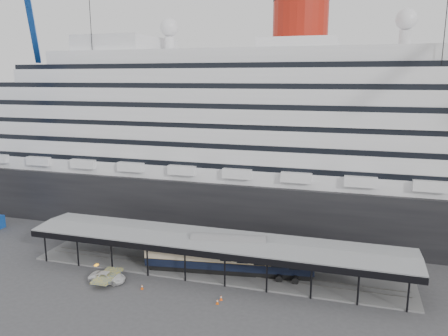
{
  "coord_description": "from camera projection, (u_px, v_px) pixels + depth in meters",
  "views": [
    {
      "loc": [
        18.64,
        -51.78,
        27.94
      ],
      "look_at": [
        0.64,
        8.0,
        14.97
      ],
      "focal_mm": 35.0,
      "sensor_mm": 36.0,
      "label": 1
    }
  ],
  "objects": [
    {
      "name": "traffic_cone_left",
      "position": [
        142.0,
        287.0,
        58.64
      ],
      "size": [
        0.38,
        0.38,
        0.7
      ],
      "rotation": [
        0.0,
        0.0,
        -0.08
      ],
      "color": "#DC510C",
      "rests_on": "ground"
    },
    {
      "name": "traffic_cone_mid",
      "position": [
        217.0,
        301.0,
        54.8
      ],
      "size": [
        0.4,
        0.4,
        0.7
      ],
      "rotation": [
        0.0,
        0.0,
        0.13
      ],
      "color": "#D5510B",
      "rests_on": "ground"
    },
    {
      "name": "ground",
      "position": [
        203.0,
        286.0,
        59.49
      ],
      "size": [
        200.0,
        200.0,
        0.0
      ],
      "primitive_type": "plane",
      "color": "#3A3A3D",
      "rests_on": "ground"
    },
    {
      "name": "traffic_cone_right",
      "position": [
        221.0,
        298.0,
        55.76
      ],
      "size": [
        0.47,
        0.47,
        0.7
      ],
      "rotation": [
        0.0,
        0.0,
        0.4
      ],
      "color": "#F74F0D",
      "rests_on": "ground"
    },
    {
      "name": "port_truck",
      "position": [
        107.0,
        277.0,
        60.69
      ],
      "size": [
        5.21,
        2.66,
        1.41
      ],
      "primitive_type": "imported",
      "rotation": [
        0.0,
        0.0,
        1.63
      ],
      "color": "silver",
      "rests_on": "ground"
    },
    {
      "name": "pullman_carriage",
      "position": [
        229.0,
        255.0,
        62.96
      ],
      "size": [
        24.53,
        6.42,
        23.88
      ],
      "rotation": [
        0.0,
        0.0,
        0.14
      ],
      "color": "black",
      "rests_on": "ground"
    },
    {
      "name": "cruise_ship",
      "position": [
        256.0,
        127.0,
        85.74
      ],
      "size": [
        130.0,
        30.0,
        43.9
      ],
      "color": "black",
      "rests_on": "ground"
    },
    {
      "name": "platform_canopy",
      "position": [
        214.0,
        256.0,
        63.7
      ],
      "size": [
        56.0,
        9.18,
        5.3
      ],
      "color": "slate",
      "rests_on": "ground"
    }
  ]
}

